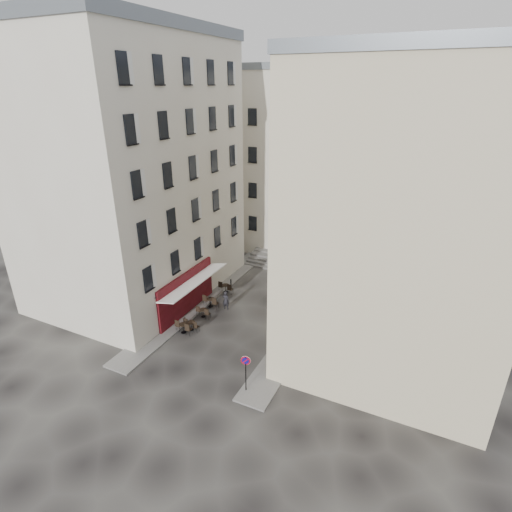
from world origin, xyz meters
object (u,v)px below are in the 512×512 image
Objects in this scene: no_parking_sign at (246,367)px; pedestrian at (226,300)px; bistro_table_b at (192,325)px; bistro_table_a at (184,327)px.

no_parking_sign is 1.57× the size of pedestrian.
pedestrian reaches higher than bistro_table_b.
no_parking_sign is 9.70m from pedestrian.
no_parking_sign is 2.02× the size of bistro_table_b.
bistro_table_b is 0.78× the size of pedestrian.
bistro_table_b is at bearing 60.66° from bistro_table_a.
no_parking_sign is 7.79m from bistro_table_b.
no_parking_sign is 7.79m from bistro_table_a.
bistro_table_b is (-6.55, 3.99, -1.34)m from no_parking_sign.
pedestrian is (1.10, 4.30, 0.32)m from bistro_table_a.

